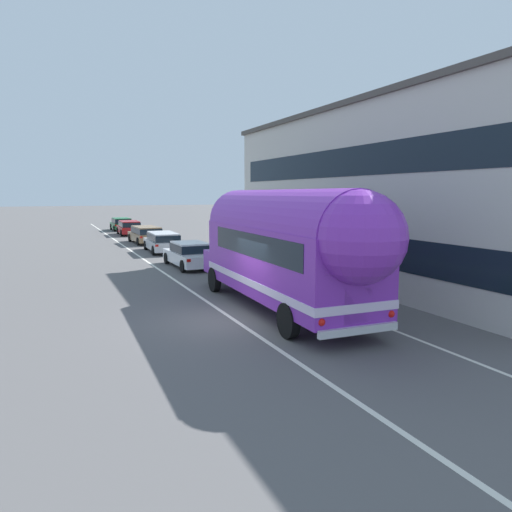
# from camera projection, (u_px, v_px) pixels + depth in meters

# --- Properties ---
(ground_plane) EXTENTS (300.00, 300.00, 0.00)m
(ground_plane) POSITION_uv_depth(u_px,v_px,m) (233.00, 319.00, 15.03)
(ground_plane) COLOR #565454
(lane_markings) EXTENTS (4.01, 80.00, 0.01)m
(lane_markings) POSITION_uv_depth(u_px,v_px,m) (186.00, 264.00, 26.61)
(lane_markings) COLOR silver
(lane_markings) RESTS_ON ground
(roadside_building) EXTENTS (12.64, 21.04, 7.84)m
(roadside_building) POSITION_uv_depth(u_px,v_px,m) (442.00, 195.00, 22.99)
(roadside_building) COLOR beige
(roadside_building) RESTS_ON ground
(painted_bus) EXTENTS (2.80, 11.32, 4.12)m
(painted_bus) POSITION_uv_depth(u_px,v_px,m) (288.00, 245.00, 15.42)
(painted_bus) COLOR purple
(painted_bus) RESTS_ON ground
(car_lead) EXTENTS (2.00, 4.76, 1.37)m
(car_lead) POSITION_uv_depth(u_px,v_px,m) (190.00, 254.00, 25.58)
(car_lead) COLOR white
(car_lead) RESTS_ON ground
(car_second) EXTENTS (2.04, 4.81, 1.37)m
(car_second) POSITION_uv_depth(u_px,v_px,m) (163.00, 241.00, 32.07)
(car_second) COLOR silver
(car_second) RESTS_ON ground
(car_third) EXTENTS (2.12, 4.86, 1.37)m
(car_third) POSITION_uv_depth(u_px,v_px,m) (146.00, 233.00, 37.85)
(car_third) COLOR olive
(car_third) RESTS_ON ground
(car_fourth) EXTENTS (2.02, 4.55, 1.37)m
(car_fourth) POSITION_uv_depth(u_px,v_px,m) (129.00, 227.00, 45.45)
(car_fourth) COLOR #A5191E
(car_fourth) RESTS_ON ground
(car_fifth) EXTENTS (1.98, 4.25, 1.37)m
(car_fifth) POSITION_uv_depth(u_px,v_px,m) (121.00, 223.00, 51.06)
(car_fifth) COLOR #196633
(car_fifth) RESTS_ON ground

